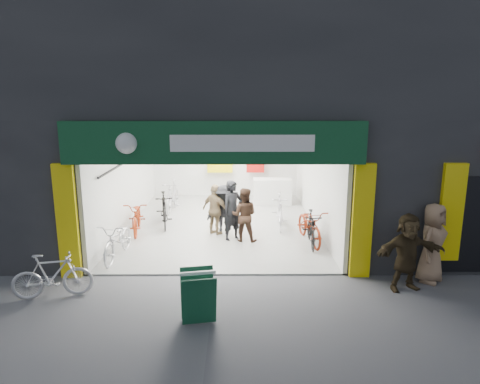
{
  "coord_description": "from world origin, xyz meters",
  "views": [
    {
      "loc": [
        0.5,
        -9.1,
        4.0
      ],
      "look_at": [
        0.56,
        1.5,
        1.62
      ],
      "focal_mm": 32.0,
      "sensor_mm": 36.0,
      "label": 1
    }
  ],
  "objects_px": {
    "bike_right_front": "(311,229)",
    "sandwich_board": "(198,295)",
    "parked_bike": "(52,276)",
    "bike_left_front": "(118,240)",
    "pedestrian_near": "(432,243)"
  },
  "relations": [
    {
      "from": "bike_right_front",
      "to": "parked_bike",
      "type": "xyz_separation_m",
      "value": [
        -5.74,
        -3.04,
        -0.01
      ]
    },
    {
      "from": "bike_right_front",
      "to": "parked_bike",
      "type": "bearing_deg",
      "value": -148.15
    },
    {
      "from": "parked_bike",
      "to": "sandwich_board",
      "type": "distance_m",
      "value": 3.19
    },
    {
      "from": "bike_left_front",
      "to": "parked_bike",
      "type": "height_order",
      "value": "bike_left_front"
    },
    {
      "from": "bike_right_front",
      "to": "pedestrian_near",
      "type": "distance_m",
      "value": 3.22
    },
    {
      "from": "bike_left_front",
      "to": "sandwich_board",
      "type": "xyz_separation_m",
      "value": [
        2.29,
        -3.15,
        0.03
      ]
    },
    {
      "from": "bike_right_front",
      "to": "parked_bike",
      "type": "relative_size",
      "value": 1.02
    },
    {
      "from": "bike_left_front",
      "to": "sandwich_board",
      "type": "height_order",
      "value": "sandwich_board"
    },
    {
      "from": "sandwich_board",
      "to": "bike_right_front",
      "type": "bearing_deg",
      "value": 45.82
    },
    {
      "from": "bike_left_front",
      "to": "pedestrian_near",
      "type": "distance_m",
      "value": 7.38
    },
    {
      "from": "bike_right_front",
      "to": "sandwich_board",
      "type": "xyz_separation_m",
      "value": [
        -2.71,
        -4.03,
        0.04
      ]
    },
    {
      "from": "parked_bike",
      "to": "bike_right_front",
      "type": "bearing_deg",
      "value": -75.03
    },
    {
      "from": "bike_right_front",
      "to": "sandwich_board",
      "type": "bearing_deg",
      "value": -119.96
    },
    {
      "from": "bike_left_front",
      "to": "sandwich_board",
      "type": "distance_m",
      "value": 3.9
    },
    {
      "from": "pedestrian_near",
      "to": "sandwich_board",
      "type": "bearing_deg",
      "value": 154.63
    }
  ]
}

